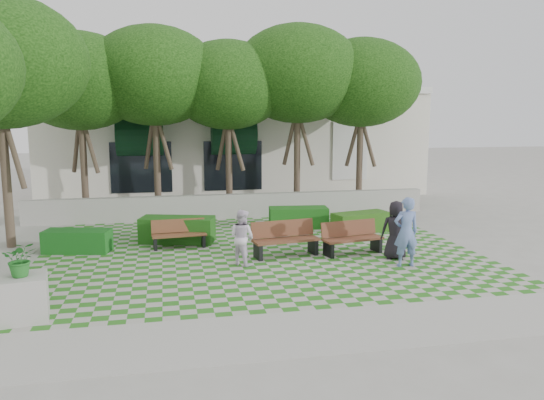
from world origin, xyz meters
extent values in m
plane|color=gray|center=(0.00, 0.00, 0.00)|extent=(90.00, 90.00, 0.00)
plane|color=#2B721E|center=(0.00, 1.00, 0.01)|extent=(12.00, 12.00, 0.00)
cube|color=#9E9B93|center=(0.00, -4.70, 0.01)|extent=(16.00, 2.00, 0.01)
cube|color=#9E9B93|center=(0.00, 6.20, 0.45)|extent=(15.00, 0.36, 0.90)
cube|color=brown|center=(2.55, 0.26, 0.43)|extent=(1.79, 0.84, 0.06)
cube|color=brown|center=(2.50, 0.50, 0.69)|extent=(1.72, 0.44, 0.43)
cube|color=black|center=(1.79, 0.11, 0.21)|extent=(0.18, 0.49, 0.42)
cube|color=black|center=(3.30, 0.40, 0.21)|extent=(0.18, 0.49, 0.42)
cube|color=#57301D|center=(0.66, 0.39, 0.46)|extent=(1.89, 0.84, 0.06)
cube|color=#57301D|center=(0.62, 0.65, 0.73)|extent=(1.83, 0.42, 0.46)
cube|color=black|center=(-0.14, 0.26, 0.22)|extent=(0.18, 0.52, 0.45)
cube|color=black|center=(1.47, 0.52, 0.22)|extent=(0.18, 0.52, 0.45)
cube|color=brown|center=(-2.17, 1.93, 0.39)|extent=(1.59, 0.60, 0.05)
cube|color=brown|center=(-2.19, 2.15, 0.62)|extent=(1.56, 0.23, 0.39)
cube|color=black|center=(-2.86, 1.87, 0.19)|extent=(0.12, 0.44, 0.38)
cube|color=black|center=(-1.48, 1.98, 0.19)|extent=(0.12, 0.44, 0.38)
cube|color=#234E14|center=(3.78, 2.89, 0.33)|extent=(2.01, 1.17, 0.66)
cube|color=#165015|center=(1.95, 4.02, 0.35)|extent=(2.07, 1.02, 0.70)
cube|color=#174612|center=(-2.20, 2.67, 0.39)|extent=(2.36, 1.45, 0.77)
cube|color=#144C18|center=(-5.01, 2.04, 0.32)|extent=(1.93, 1.11, 0.64)
cube|color=#9E9B93|center=(-5.22, -3.04, 0.43)|extent=(0.98, 0.98, 0.85)
imported|color=#226D23|center=(-5.22, -3.04, 1.18)|extent=(0.68, 0.61, 0.66)
imported|color=#657DB9|center=(3.44, -1.15, 0.90)|extent=(0.67, 0.45, 1.79)
imported|color=black|center=(3.48, -0.44, 0.79)|extent=(0.90, 0.74, 1.58)
imported|color=white|center=(-0.63, -0.16, 0.72)|extent=(0.88, 0.89, 1.45)
cylinder|color=#47382B|center=(-5.50, 7.60, 1.82)|extent=(0.26, 0.26, 3.64)
ellipsoid|color=#1E4C11|center=(-5.50, 7.60, 5.07)|extent=(4.80, 4.80, 3.60)
cylinder|color=#47382B|center=(-2.80, 7.60, 1.90)|extent=(0.26, 0.26, 3.81)
ellipsoid|color=#1E4C11|center=(-2.80, 7.60, 5.30)|extent=(5.00, 5.00, 3.75)
cylinder|color=#47382B|center=(0.00, 7.60, 1.79)|extent=(0.26, 0.26, 3.58)
ellipsoid|color=#1E4C11|center=(0.00, 7.60, 4.99)|extent=(4.60, 4.60, 3.45)
cylinder|color=#47382B|center=(2.80, 7.60, 1.96)|extent=(0.26, 0.26, 3.92)
ellipsoid|color=#1E4C11|center=(2.80, 7.60, 5.46)|extent=(5.20, 5.20, 3.90)
cylinder|color=#47382B|center=(5.50, 7.60, 1.85)|extent=(0.26, 0.26, 3.70)
ellipsoid|color=#1E4C11|center=(5.50, 7.60, 5.15)|extent=(4.80, 4.80, 3.60)
cylinder|color=#47382B|center=(-7.00, 3.00, 1.90)|extent=(0.26, 0.26, 3.81)
cube|color=silver|center=(1.00, 14.20, 2.50)|extent=(18.00, 8.00, 5.00)
cube|color=white|center=(1.00, 10.20, 5.00)|extent=(18.00, 0.30, 0.30)
cube|color=black|center=(6.00, 10.18, 2.20)|extent=(1.40, 0.10, 2.40)
cylinder|color=black|center=(-3.50, 10.18, 3.00)|extent=(3.00, 1.80, 1.80)
cube|color=black|center=(-3.50, 10.18, 1.60)|extent=(2.60, 0.08, 2.20)
cylinder|color=black|center=(0.50, 10.18, 3.00)|extent=(3.00, 1.80, 1.80)
cube|color=black|center=(0.50, 10.18, 1.60)|extent=(2.60, 0.08, 2.20)
camera|label=1|loc=(-2.56, -13.36, 3.83)|focal=35.00mm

